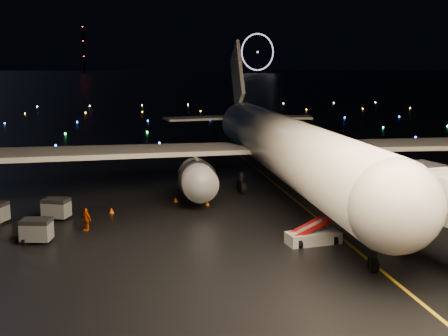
{
  "coord_description": "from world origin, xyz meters",
  "views": [
    {
      "loc": [
        -4.15,
        -32.62,
        13.49
      ],
      "look_at": [
        3.45,
        12.0,
        5.0
      ],
      "focal_mm": 45.0,
      "sensor_mm": 36.0,
      "label": 1
    }
  ],
  "objects": [
    {
      "name": "baggage_cart_0",
      "position": [
        -11.34,
        10.25,
        0.93
      ],
      "size": [
        2.44,
        1.93,
        1.85
      ],
      "primitive_type": "cube",
      "rotation": [
        0.0,
        0.0,
        -0.2
      ],
      "color": "slate",
      "rests_on": "ground"
    },
    {
      "name": "safety_cone_0",
      "position": [
        3.09,
        19.31,
        0.23
      ],
      "size": [
        0.42,
        0.42,
        0.46
      ],
      "primitive_type": "cone",
      "rotation": [
        0.0,
        0.0,
        0.04
      ],
      "color": "#F55901",
      "rests_on": "ground"
    },
    {
      "name": "safety_cone_2",
      "position": [
        -5.96,
        17.95,
        0.26
      ],
      "size": [
        0.58,
        0.58,
        0.53
      ],
      "primitive_type": "cone",
      "rotation": [
        0.0,
        0.0,
        -0.31
      ],
      "color": "#F55901",
      "rests_on": "ground"
    },
    {
      "name": "radio_mast",
      "position": [
        -60.0,
        740.0,
        32.0
      ],
      "size": [
        1.8,
        1.8,
        64.0
      ],
      "primitive_type": "cylinder",
      "color": "black",
      "rests_on": "ground"
    },
    {
      "name": "safety_cone_1",
      "position": [
        0.18,
        21.18,
        0.25
      ],
      "size": [
        0.58,
        0.58,
        0.5
      ],
      "primitive_type": "cone",
      "rotation": [
        0.0,
        0.0,
        0.39
      ],
      "color": "#F55901",
      "rests_on": "ground"
    },
    {
      "name": "ground",
      "position": [
        0.0,
        300.0,
        0.0
      ],
      "size": [
        2000.0,
        2000.0,
        0.0
      ],
      "primitive_type": "plane",
      "color": "black",
      "rests_on": "ground"
    },
    {
      "name": "belt_loader",
      "position": [
        9.38,
        6.46,
        1.46
      ],
      "size": [
        6.18,
        2.44,
        2.92
      ],
      "primitive_type": null,
      "rotation": [
        0.0,
        0.0,
        0.14
      ],
      "color": "silver",
      "rests_on": "ground"
    },
    {
      "name": "airliner",
      "position": [
        11.57,
        25.69,
        8.37
      ],
      "size": [
        59.6,
        56.67,
        16.74
      ],
      "primitive_type": null,
      "rotation": [
        0.0,
        0.0,
        -0.01
      ],
      "color": "silver",
      "rests_on": "ground"
    },
    {
      "name": "ferris_wheel",
      "position": [
        170.0,
        720.0,
        26.0
      ],
      "size": [
        49.33,
        16.8,
        52.0
      ],
      "primitive_type": null,
      "rotation": [
        0.0,
        0.0,
        0.26
      ],
      "color": "black",
      "rests_on": "ground"
    },
    {
      "name": "baggage_cart_1",
      "position": [
        -10.64,
        16.74,
        0.93
      ],
      "size": [
        2.57,
        2.19,
        1.85
      ],
      "primitive_type": "cube",
      "rotation": [
        0.0,
        0.0,
        -0.36
      ],
      "color": "slate",
      "rests_on": "ground"
    },
    {
      "name": "crew_c",
      "position": [
        -7.83,
        12.81,
        0.94
      ],
      "size": [
        1.11,
        1.08,
        1.87
      ],
      "primitive_type": "imported",
      "rotation": [
        0.0,
        0.0,
        -0.76
      ],
      "color": "#E84D00",
      "rests_on": "ground"
    },
    {
      "name": "lane_centre",
      "position": [
        12.0,
        15.0,
        0.01
      ],
      "size": [
        0.25,
        80.0,
        0.02
      ],
      "primitive_type": "cube",
      "color": "gold",
      "rests_on": "ground"
    },
    {
      "name": "taxiway_lights",
      "position": [
        0.0,
        106.0,
        0.18
      ],
      "size": [
        164.0,
        92.0,
        0.36
      ],
      "primitive_type": null,
      "color": "black",
      "rests_on": "ground"
    }
  ]
}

